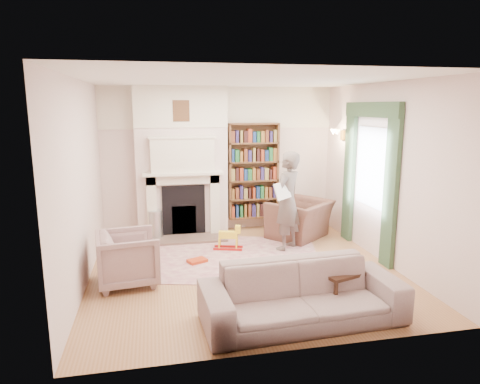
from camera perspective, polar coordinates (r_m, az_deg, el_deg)
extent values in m
plane|color=#99643D|center=(6.61, 0.44, -10.25)|extent=(4.50, 4.50, 0.00)
plane|color=white|center=(6.15, 0.48, 14.78)|extent=(4.50, 4.50, 0.00)
plane|color=silver|center=(8.42, -2.74, 4.31)|extent=(4.50, 0.00, 4.50)
plane|color=silver|center=(4.10, 7.04, -3.36)|extent=(4.50, 0.00, 4.50)
plane|color=silver|center=(6.17, -20.43, 0.99)|extent=(0.00, 4.50, 4.50)
plane|color=silver|center=(7.04, 18.68, 2.33)|extent=(0.00, 4.50, 4.50)
cube|color=silver|center=(8.16, -7.77, 4.00)|extent=(1.70, 0.35, 2.80)
cube|color=silver|center=(7.91, -7.59, 2.45)|extent=(1.47, 0.24, 0.05)
cube|color=black|center=(8.14, -7.50, -2.47)|extent=(0.80, 0.06, 0.96)
cube|color=silver|center=(7.88, -7.67, 4.88)|extent=(1.15, 0.18, 0.62)
cube|color=brown|center=(8.45, 1.78, 2.80)|extent=(1.00, 0.24, 1.85)
cube|color=silver|center=(7.37, 17.06, 3.20)|extent=(0.02, 0.90, 1.30)
cube|color=#324C31|center=(6.80, 19.47, 0.25)|extent=(0.07, 0.32, 2.40)
cube|color=#324C31|center=(8.01, 14.36, 2.16)|extent=(0.07, 0.32, 2.40)
cube|color=#324C31|center=(7.29, 17.17, 10.45)|extent=(0.09, 1.70, 0.24)
cube|color=beige|center=(7.08, -1.50, -8.69)|extent=(3.36, 2.87, 0.01)
imported|color=#462526|center=(8.11, 7.97, -3.62)|extent=(1.43, 1.41, 0.70)
imported|color=#A08F84|center=(6.17, -14.71, -8.54)|extent=(0.91, 0.89, 0.74)
imported|color=gray|center=(5.06, 8.33, -13.30)|extent=(2.34, 1.01, 0.67)
imported|color=#5C4F49|center=(7.30, 6.31, -1.23)|extent=(0.73, 0.72, 1.70)
cube|color=white|center=(7.02, 5.68, 0.17)|extent=(0.38, 0.35, 0.27)
cylinder|color=#B5B8BE|center=(8.08, -11.18, -4.35)|extent=(0.27, 0.27, 0.55)
cube|color=gold|center=(6.40, -0.15, -10.74)|extent=(0.41, 0.41, 0.03)
cube|color=#B33514|center=(6.88, -5.72, -9.10)|extent=(0.34, 0.29, 0.05)
cube|color=red|center=(6.52, 2.84, -10.39)|extent=(0.30, 0.28, 0.02)
cube|color=red|center=(6.03, 2.17, -12.26)|extent=(0.30, 0.27, 0.02)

